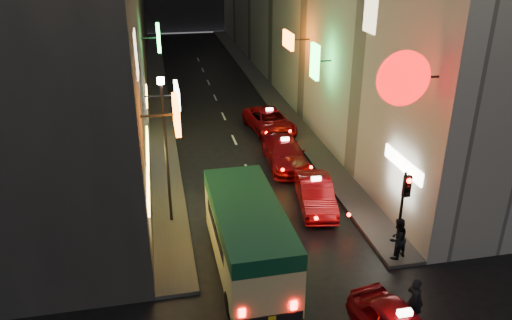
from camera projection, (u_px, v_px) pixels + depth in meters
sidewalk_left at (158, 89)px, 40.22m from camera, size 1.50×52.00×0.15m
sidewalk_right at (261, 84)px, 41.79m from camera, size 1.50×52.00×0.15m
minibus at (248, 231)px, 17.58m from camera, size 2.35×6.49×2.78m
taxi_second at (315, 192)px, 22.37m from camera, size 2.78×5.23×1.75m
taxi_third at (285, 151)px, 26.63m from camera, size 2.38×5.25×1.81m
taxi_far at (269, 119)px, 31.28m from camera, size 2.72×5.31×1.79m
pedestrian_crossing at (415, 298)px, 15.56m from camera, size 0.59×0.71×1.85m
pedestrian_sidewalk at (398, 236)px, 18.50m from camera, size 0.83×0.69×1.88m
traffic_light at (404, 198)px, 17.83m from camera, size 0.26×0.43×3.50m
lamp_post at (166, 142)px, 19.95m from camera, size 0.28×0.28×6.22m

